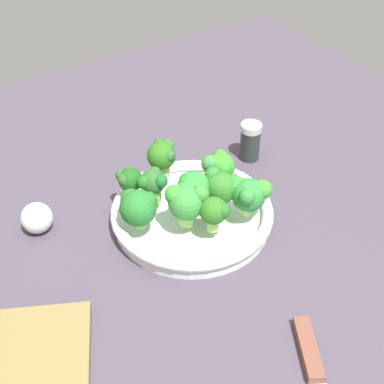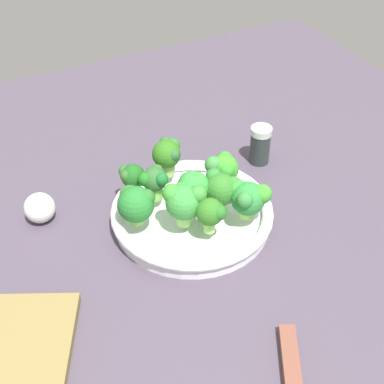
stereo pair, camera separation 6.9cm
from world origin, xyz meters
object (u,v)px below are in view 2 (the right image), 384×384
Objects in this scene: broccoli_floret_6 at (168,154)px; broccoli_floret_7 at (136,203)px; broccoli_floret_4 at (154,180)px; broccoli_floret_8 at (183,201)px; cutting_board at (8,376)px; broccoli_floret_3 at (221,188)px; broccoli_floret_9 at (223,168)px; pepper_shaker at (260,145)px; bowl at (192,214)px; broccoli_floret_1 at (132,177)px; garlic_bulb at (40,208)px; broccoli_floret_5 at (193,186)px; broccoli_floret_0 at (248,197)px; broccoli_floret_2 at (211,212)px.

broccoli_floret_7 is at bearing 133.31° from broccoli_floret_6.
broccoli_floret_8 is (-7.65, -1.56, 0.80)cm from broccoli_floret_4.
cutting_board is (-16.59, 24.77, -6.42)cm from broccoli_floret_7.
broccoli_floret_9 is (5.12, -3.31, -0.47)cm from broccoli_floret_3.
pepper_shaker is (25.35, -53.31, 3.03)cm from cutting_board.
broccoli_floret_1 is at bearing 41.44° from bowl.
broccoli_floret_3 reaches higher than pepper_shaker.
broccoli_floret_9 is (-7.18, -6.92, -0.45)cm from broccoli_floret_6.
broccoli_floret_6 is at bearing -14.23° from broccoli_floret_8.
garlic_bulb is (11.97, 22.29, 0.82)cm from bowl.
bowl is 5.21× the size of garlic_bulb.
broccoli_floret_3 reaches higher than broccoli_floret_4.
garlic_bulb is (2.09, 22.59, -4.94)cm from broccoli_floret_6.
broccoli_floret_5 is 26.04cm from garlic_bulb.
broccoli_floret_6 is at bearing 22.12° from broccoli_floret_0.
pepper_shaker is (-0.38, -18.83, -3.70)cm from broccoli_floret_6.
cutting_board is at bearing 114.49° from broccoli_floret_5.
broccoli_floret_3 is 11.09cm from broccoli_floret_4.
broccoli_floret_4 is at bearing 42.35° from broccoli_floret_5.
pepper_shaker is at bearing -86.96° from broccoli_floret_1.
cutting_board is 3.36× the size of pepper_shaker.
broccoli_floret_7 is (-7.37, 2.24, 0.77)cm from broccoli_floret_1.
broccoli_floret_2 reaches higher than broccoli_floret_4.
pepper_shaker is (12.33, -22.06, -4.07)cm from broccoli_floret_8.
broccoli_floret_1 is 0.20× the size of cutting_board.
broccoli_floret_9 is at bearing -2.93° from broccoli_floret_0.
broccoli_floret_6 is at bearing -1.32° from broccoli_floret_2.
bowl is 8.50cm from broccoli_floret_2.
cutting_board is at bearing 131.58° from broccoli_floret_1.
broccoli_floret_4 is 0.88× the size of broccoli_floret_6.
broccoli_floret_8 is 1.18× the size of broccoli_floret_9.
pepper_shaker is (15.99, -19.21, -3.42)cm from broccoli_floret_2.
broccoli_floret_7 is 0.26× the size of cutting_board.
broccoli_floret_8 is 25.60cm from pepper_shaker.
broccoli_floret_8 is at bearing -67.38° from cutting_board.
broccoli_floret_6 is at bearing 88.85° from pepper_shaker.
broccoli_floret_3 is at bearing -121.74° from bowl.
broccoli_floret_2 is 12.13cm from broccoli_floret_4.
broccoli_floret_4 reaches higher than bowl.
bowl is at bearing 178.23° from broccoli_floret_6.
broccoli_floret_0 is 0.96× the size of broccoli_floret_7.
broccoli_floret_6 is at bearing -95.29° from garlic_bulb.
pepper_shaker is at bearing -93.41° from garlic_bulb.
broccoli_floret_7 is at bearing 129.72° from broccoli_floret_4.
bowl is 4.57× the size of broccoli_floret_4.
broccoli_floret_4 is 6.98cm from broccoli_floret_6.
broccoli_floret_6 reaches higher than broccoli_floret_1.
broccoli_floret_4 reaches higher than cutting_board.
broccoli_floret_9 reaches higher than pepper_shaker.
bowl is at bearing 110.49° from broccoli_floret_9.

